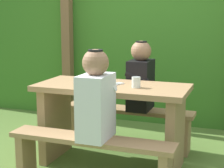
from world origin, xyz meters
The scene contains 11 objects.
ground_plane centered at (0.00, 0.00, 0.00)m, with size 12.00×12.00×0.00m, color #4F6E2E.
hedge_backdrop centered at (0.00, 1.79, 1.03)m, with size 6.40×0.64×2.06m, color #356E21.
pergola_post_left centered at (-1.11, 1.31, 1.07)m, with size 0.12×0.12×2.14m, color brown.
picnic_table centered at (0.00, 0.00, 0.52)m, with size 1.40×0.64×0.77m.
bench_near centered at (0.00, -0.51, 0.31)m, with size 1.40×0.24×0.43m.
bench_far centered at (0.00, 0.51, 0.31)m, with size 1.40×0.24×0.43m.
person_white_shirt centered at (0.05, -0.51, 0.76)m, with size 0.25×0.35×0.72m.
person_black_coat centered at (0.13, 0.51, 0.76)m, with size 0.25×0.35×0.72m.
drinking_glass centered at (0.24, -0.05, 0.82)m, with size 0.08×0.08×0.10m, color silver.
bottle_left centered at (-0.16, 0.04, 0.86)m, with size 0.06×0.06×0.20m.
cell_phone centered at (0.03, 0.04, 0.78)m, with size 0.07×0.14×0.01m, color silver.
Camera 1 is at (1.14, -3.14, 1.41)m, focal length 59.33 mm.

